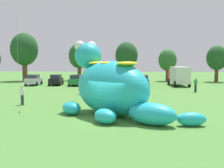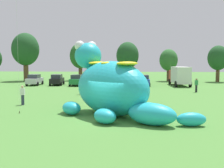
# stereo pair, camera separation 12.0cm
# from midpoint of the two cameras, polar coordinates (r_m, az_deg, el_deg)

# --- Properties ---
(ground_plane) EXTENTS (160.00, 160.00, 0.00)m
(ground_plane) POSITION_cam_midpoint_polar(r_m,az_deg,el_deg) (17.98, -1.71, -7.47)
(ground_plane) COLOR #4C8438
(giant_inflatable_creature) EXTENTS (9.73, 8.11, 5.42)m
(giant_inflatable_creature) POSITION_cam_midpoint_polar(r_m,az_deg,el_deg) (19.13, -0.31, -0.71)
(giant_inflatable_creature) COLOR #23B2C6
(giant_inflatable_creature) RESTS_ON ground
(car_silver) EXTENTS (2.04, 4.15, 1.72)m
(car_silver) POSITION_cam_midpoint_polar(r_m,az_deg,el_deg) (44.81, -16.28, 0.85)
(car_silver) COLOR #B7BABF
(car_silver) RESTS_ON ground
(car_black) EXTENTS (2.21, 4.23, 1.72)m
(car_black) POSITION_cam_midpoint_polar(r_m,az_deg,el_deg) (44.10, -11.80, 0.88)
(car_black) COLOR black
(car_black) RESTS_ON ground
(car_green) EXTENTS (1.98, 4.12, 1.72)m
(car_green) POSITION_cam_midpoint_polar(r_m,az_deg,el_deg) (42.65, -7.70, 0.81)
(car_green) COLOR #1E7238
(car_green) RESTS_ON ground
(car_orange) EXTENTS (1.95, 4.10, 1.72)m
(car_orange) POSITION_cam_midpoint_polar(r_m,az_deg,el_deg) (41.62, -2.99, 0.75)
(car_orange) COLOR orange
(car_orange) RESTS_ON ground
(car_yellow) EXTENTS (2.10, 4.18, 1.72)m
(car_yellow) POSITION_cam_midpoint_polar(r_m,az_deg,el_deg) (41.54, 1.18, 0.74)
(car_yellow) COLOR yellow
(car_yellow) RESTS_ON ground
(car_blue) EXTENTS (1.97, 4.12, 1.72)m
(car_blue) POSITION_cam_midpoint_polar(r_m,az_deg,el_deg) (41.74, 6.41, 0.73)
(car_blue) COLOR #2347B7
(car_blue) RESTS_ON ground
(box_truck) EXTENTS (2.68, 6.52, 2.95)m
(box_truck) POSITION_cam_midpoint_polar(r_m,az_deg,el_deg) (43.41, 13.79, 1.76)
(box_truck) COLOR #B2231E
(box_truck) RESTS_ON ground
(tree_left) EXTENTS (5.20, 5.20, 9.23)m
(tree_left) POSITION_cam_midpoint_polar(r_m,az_deg,el_deg) (54.93, -18.08, 6.91)
(tree_left) COLOR brown
(tree_left) RESTS_ON ground
(tree_mid_left) EXTENTS (4.17, 4.17, 7.40)m
(tree_mid_left) POSITION_cam_midpoint_polar(r_m,az_deg,el_deg) (54.35, -6.99, 5.87)
(tree_mid_left) COLOR brown
(tree_mid_left) RESTS_ON ground
(tree_centre_left) EXTENTS (4.17, 4.17, 7.40)m
(tree_centre_left) POSITION_cam_midpoint_polar(r_m,az_deg,el_deg) (50.78, 3.01, 5.98)
(tree_centre_left) COLOR brown
(tree_centre_left) RESTS_ON ground
(tree_centre) EXTENTS (3.45, 3.45, 6.12)m
(tree_centre) POSITION_cam_midpoint_polar(r_m,az_deg,el_deg) (52.81, 11.56, 4.94)
(tree_centre) COLOR brown
(tree_centre) RESTS_ON ground
(tree_centre_right) EXTENTS (3.77, 3.77, 6.69)m
(tree_centre_right) POSITION_cam_midpoint_polar(r_m,az_deg,el_deg) (53.51, 21.20, 5.11)
(tree_centre_right) COLOR brown
(tree_centre_right) RESTS_ON ground
(spectator_near_inflatable) EXTENTS (0.38, 0.26, 1.71)m
(spectator_near_inflatable) POSITION_cam_midpoint_polar(r_m,az_deg,el_deg) (24.90, -18.54, -2.29)
(spectator_near_inflatable) COLOR #2D334C
(spectator_near_inflatable) RESTS_ON ground
(spectator_mid_field) EXTENTS (0.38, 0.26, 1.71)m
(spectator_mid_field) POSITION_cam_midpoint_polar(r_m,az_deg,el_deg) (31.31, -6.82, -0.65)
(spectator_mid_field) COLOR #726656
(spectator_mid_field) RESTS_ON ground
(spectator_by_cars) EXTENTS (0.38, 0.26, 1.71)m
(spectator_by_cars) POSITION_cam_midpoint_polar(r_m,az_deg,el_deg) (33.76, 0.37, -0.22)
(spectator_by_cars) COLOR #726656
(spectator_by_cars) RESTS_ON ground
(spectator_wandering) EXTENTS (0.38, 0.26, 1.71)m
(spectator_wandering) POSITION_cam_midpoint_polar(r_m,az_deg,el_deg) (35.04, 17.12, -0.25)
(spectator_wandering) COLOR black
(spectator_wandering) RESTS_ON ground
(spectator_far_side) EXTENTS (0.38, 0.26, 1.71)m
(spectator_far_side) POSITION_cam_midpoint_polar(r_m,az_deg,el_deg) (35.33, -0.00, 0.01)
(spectator_far_side) COLOR #2D334C
(spectator_far_side) RESTS_ON ground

